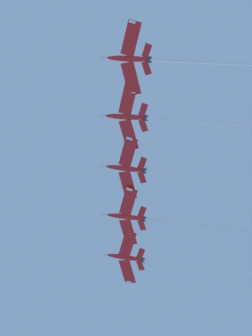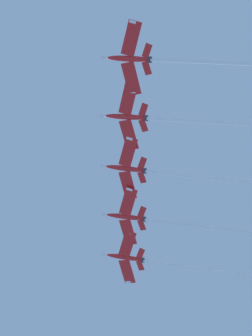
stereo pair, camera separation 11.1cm
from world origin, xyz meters
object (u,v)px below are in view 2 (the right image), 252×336
(jet_centre, at_px, (154,172))
(jet_far_right, at_px, (155,262))
(jet_inner_left, at_px, (164,119))
(jet_far_left, at_px, (155,60))
(jet_inner_right, at_px, (163,221))

(jet_centre, bearing_deg, jet_far_right, -156.42)
(jet_inner_left, distance_m, jet_centre, 16.18)
(jet_centre, bearing_deg, jet_far_left, 24.35)
(jet_far_right, bearing_deg, jet_far_left, 23.98)
(jet_inner_right, bearing_deg, jet_far_left, 21.01)
(jet_inner_left, relative_size, jet_inner_right, 1.02)
(jet_inner_left, distance_m, jet_far_right, 46.27)
(jet_far_left, relative_size, jet_inner_right, 0.90)
(jet_inner_left, xyz_separation_m, jet_far_right, (-41.18, -21.08, -0.99))
(jet_far_left, relative_size, jet_inner_left, 0.88)
(jet_inner_left, bearing_deg, jet_inner_right, -155.90)
(jet_inner_left, distance_m, jet_inner_right, 31.50)
(jet_far_left, distance_m, jet_centre, 31.93)
(jet_centre, relative_size, jet_inner_right, 1.00)
(jet_inner_right, bearing_deg, jet_far_right, -146.52)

